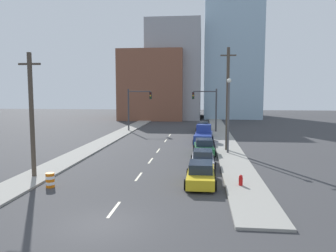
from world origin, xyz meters
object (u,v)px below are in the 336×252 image
(utility_pole_left_near, at_px, (32,115))
(utility_pole_right_mid, at_px, (228,99))
(sedan_navy, at_px, (203,132))
(sedan_green, at_px, (204,147))
(sedan_silver, at_px, (203,159))
(fire_hydrant, at_px, (241,181))
(traffic_barrel, at_px, (50,180))
(sedan_yellow, at_px, (201,174))
(traffic_signal_right, at_px, (210,105))
(pickup_truck_blue, at_px, (204,136))
(street_lamp, at_px, (229,110))
(traffic_signal_left, at_px, (135,104))
(sedan_black, at_px, (203,127))

(utility_pole_left_near, relative_size, utility_pole_right_mid, 0.83)
(utility_pole_right_mid, height_order, sedan_navy, utility_pole_right_mid)
(sedan_green, bearing_deg, utility_pole_left_near, -142.47)
(utility_pole_right_mid, bearing_deg, sedan_silver, -108.99)
(fire_hydrant, bearing_deg, traffic_barrel, -174.17)
(sedan_yellow, xyz_separation_m, sedan_green, (0.27, 10.78, 0.01))
(traffic_signal_right, relative_size, pickup_truck_blue, 1.21)
(street_lamp, bearing_deg, sedan_navy, 101.41)
(utility_pole_right_mid, height_order, sedan_silver, utility_pole_right_mid)
(traffic_barrel, xyz_separation_m, pickup_truck_blue, (9.98, 19.57, 0.42))
(utility_pole_right_mid, xyz_separation_m, sedan_green, (-2.38, -1.81, -4.78))
(traffic_signal_left, xyz_separation_m, utility_pole_right_mid, (13.11, -16.26, 1.22))
(pickup_truck_blue, bearing_deg, traffic_barrel, -113.62)
(sedan_navy, bearing_deg, fire_hydrant, -81.18)
(utility_pole_left_near, distance_m, street_lamp, 18.13)
(utility_pole_right_mid, distance_m, sedan_yellow, 13.72)
(traffic_signal_left, distance_m, utility_pole_left_near, 28.55)
(street_lamp, xyz_separation_m, sedan_navy, (-2.49, 12.36, -3.76))
(sedan_yellow, bearing_deg, traffic_signal_left, 110.59)
(sedan_black, bearing_deg, pickup_truck_blue, -88.59)
(utility_pole_left_near, xyz_separation_m, street_lamp, (14.61, 10.73, -0.18))
(traffic_signal_right, xyz_separation_m, utility_pole_left_near, (-13.16, -28.51, 0.33))
(utility_pole_right_mid, bearing_deg, traffic_signal_right, 95.11)
(street_lamp, distance_m, sedan_black, 19.27)
(utility_pole_left_near, relative_size, fire_hydrant, 10.65)
(sedan_silver, relative_size, pickup_truck_blue, 0.84)
(utility_pole_left_near, xyz_separation_m, fire_hydrant, (14.55, -0.88, -4.17))
(fire_hydrant, distance_m, sedan_black, 30.45)
(street_lamp, relative_size, sedan_black, 1.68)
(traffic_signal_right, xyz_separation_m, pickup_truck_blue, (-0.94, -11.08, -3.35))
(traffic_signal_left, distance_m, sedan_green, 21.32)
(traffic_signal_right, relative_size, sedan_navy, 1.45)
(traffic_signal_left, xyz_separation_m, utility_pole_left_near, (-1.50, -28.51, 0.33))
(traffic_barrel, xyz_separation_m, sedan_black, (9.92, 31.62, 0.20))
(traffic_signal_left, height_order, sedan_black, traffic_signal_left)
(fire_hydrant, distance_m, sedan_yellow, 2.66)
(street_lamp, bearing_deg, pickup_truck_blue, 109.61)
(sedan_yellow, distance_m, sedan_black, 29.82)
(traffic_barrel, height_order, sedan_black, sedan_black)
(street_lamp, bearing_deg, utility_pole_right_mid, 89.87)
(fire_hydrant, height_order, pickup_truck_blue, pickup_truck_blue)
(utility_pole_left_near, distance_m, traffic_barrel, 5.14)
(traffic_barrel, height_order, fire_hydrant, traffic_barrel)
(utility_pole_right_mid, bearing_deg, utility_pole_left_near, -140.03)
(sedan_yellow, distance_m, sedan_silver, 5.30)
(traffic_signal_left, relative_size, sedan_silver, 1.45)
(utility_pole_left_near, bearing_deg, traffic_barrel, -43.73)
(utility_pole_right_mid, relative_size, sedan_black, 2.39)
(pickup_truck_blue, bearing_deg, utility_pole_left_near, -121.62)
(fire_hydrant, relative_size, sedan_green, 0.19)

